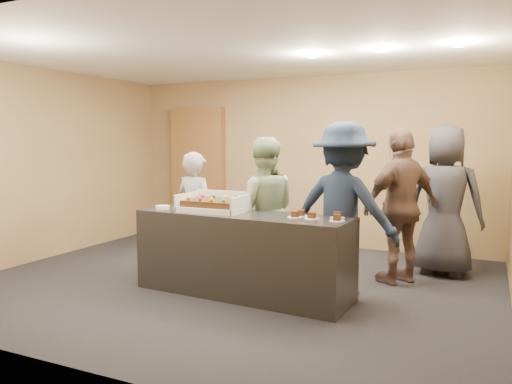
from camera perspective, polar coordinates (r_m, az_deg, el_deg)
room at (r=5.83m, az=-2.81°, el=2.58°), size 6.04×6.00×2.70m
serving_counter at (r=5.50m, az=-1.55°, el=-7.10°), size 2.44×0.85×0.90m
storage_cabinet at (r=8.90m, az=-6.65°, el=2.28°), size 1.02×0.15×2.25m
cake_box at (r=5.60m, az=-4.75°, el=-1.71°), size 0.72×0.50×0.21m
sheet_cake at (r=5.57m, az=-4.89°, el=-1.23°), size 0.61×0.42×0.12m
plate_stack at (r=5.86m, az=-10.61°, el=-1.72°), size 0.16×0.16×0.04m
slice_a at (r=5.13m, az=4.47°, el=-2.69°), size 0.15×0.15×0.07m
slice_b at (r=5.23m, az=5.17°, el=-2.53°), size 0.15×0.15×0.07m
slice_c at (r=5.06m, az=6.41°, el=-2.82°), size 0.15×0.15×0.07m
slice_d at (r=5.16m, az=9.28°, el=-2.70°), size 0.15×0.15×0.07m
slice_e at (r=4.96m, az=9.26°, el=-3.05°), size 0.15×0.15×0.07m
person_server_grey at (r=6.25m, az=-6.93°, el=-2.53°), size 0.62×0.46×1.55m
person_sage_man at (r=5.88m, az=0.79°, el=-2.15°), size 1.04×0.96×1.73m
person_navy_man at (r=5.48m, az=9.94°, el=-1.99°), size 1.30×0.86×1.89m
person_brown_extra at (r=6.12m, az=16.26°, el=-1.58°), size 1.01×1.12×1.83m
person_dark_suit at (r=6.65m, az=20.79°, el=-0.90°), size 0.97×0.68×1.89m
ceiling_spotlights at (r=5.84m, az=14.15°, el=15.41°), size 1.72×0.12×0.03m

